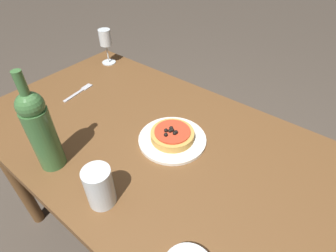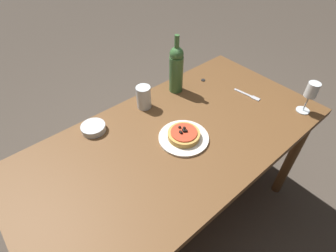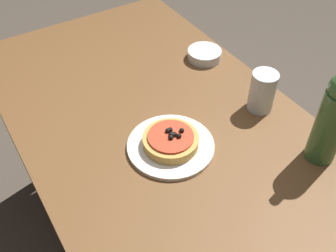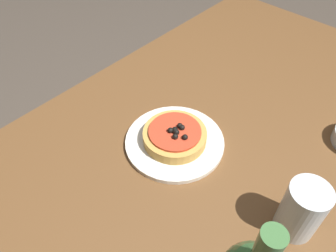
% 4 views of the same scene
% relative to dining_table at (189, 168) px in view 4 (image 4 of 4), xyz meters
% --- Properties ---
extents(dining_table, '(1.56, 0.79, 0.77)m').
position_rel_dining_table_xyz_m(dining_table, '(0.00, 0.00, 0.00)').
color(dining_table, brown).
rests_on(dining_table, ground_plane).
extents(dinner_plate, '(0.24, 0.24, 0.01)m').
position_rel_dining_table_xyz_m(dinner_plate, '(0.02, -0.03, 0.10)').
color(dinner_plate, white).
rests_on(dinner_plate, dining_table).
extents(pizza, '(0.15, 0.15, 0.05)m').
position_rel_dining_table_xyz_m(pizza, '(0.02, -0.03, 0.12)').
color(pizza, gold).
rests_on(pizza, dinner_plate).
extents(water_cup, '(0.08, 0.08, 0.13)m').
position_rel_dining_table_xyz_m(water_cup, '(0.03, 0.29, 0.16)').
color(water_cup, silver).
rests_on(water_cup, dining_table).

